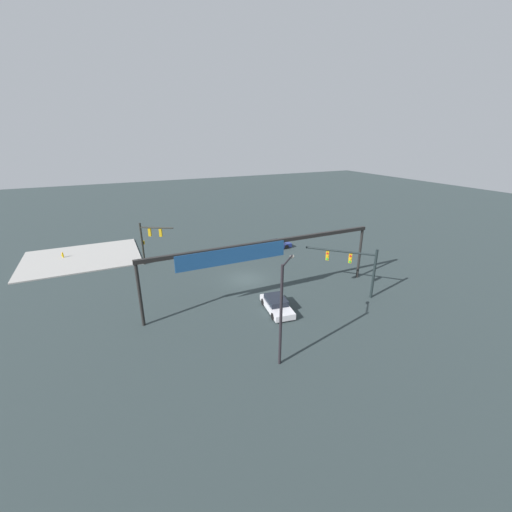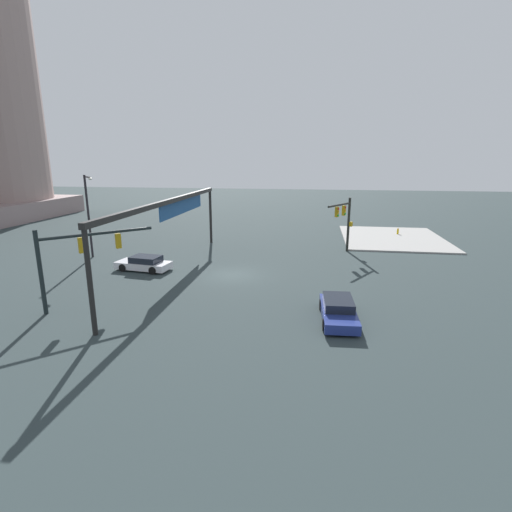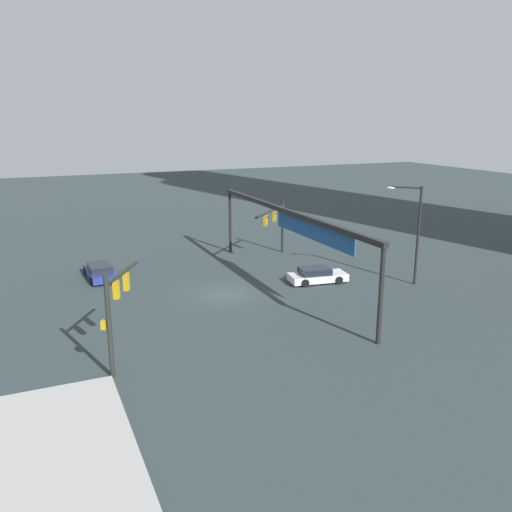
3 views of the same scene
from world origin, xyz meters
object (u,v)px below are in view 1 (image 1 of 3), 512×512
Objects in this scene: traffic_signal_near_corner at (354,263)px; sedan_car_approaching at (277,305)px; traffic_signal_opposite_side at (149,238)px; sedan_car_waiting_far at (274,245)px; streetlamp_curved_arm at (283,306)px; fire_hydrant_on_curb at (63,255)px.

sedan_car_approaching is (8.42, -0.46, -2.93)m from traffic_signal_near_corner.
traffic_signal_opposite_side is 1.09× the size of sedan_car_waiting_far.
streetlamp_curved_arm is 1.55× the size of sedan_car_waiting_far.
fire_hydrant_on_curb is at bearing 3.84° from traffic_signal_near_corner.
sedan_car_waiting_far is at bearing 19.82° from streetlamp_curved_arm.
traffic_signal_opposite_side reaches higher than traffic_signal_near_corner.
streetlamp_curved_arm reaches higher than sedan_car_waiting_far.
fire_hydrant_on_curb is at bearing 159.76° from sedan_car_waiting_far.
traffic_signal_near_corner is 0.67× the size of streetlamp_curved_arm.
sedan_car_waiting_far is at bearing -42.95° from traffic_signal_near_corner.
sedan_car_waiting_far is 28.28m from fire_hydrant_on_curb.
sedan_car_waiting_far is (-16.73, 1.34, -2.95)m from traffic_signal_opposite_side.
traffic_signal_near_corner reaches higher than sedan_car_approaching.
sedan_car_waiting_far is at bearing 26.80° from traffic_signal_opposite_side.
fire_hydrant_on_curb is (27.42, -24.37, -3.02)m from traffic_signal_near_corner.
fire_hydrant_on_curb is at bearing -133.40° from sedan_car_approaching.
traffic_signal_opposite_side reaches higher than fire_hydrant_on_curb.
traffic_signal_opposite_side reaches higher than sedan_car_waiting_far.
sedan_car_approaching is (-3.21, -6.50, -3.90)m from streetlamp_curved_arm.
sedan_car_approaching is at bearing 128.47° from fire_hydrant_on_curb.
traffic_signal_near_corner is 36.81m from fire_hydrant_on_curb.
traffic_signal_near_corner is at bearing 138.36° from fire_hydrant_on_curb.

